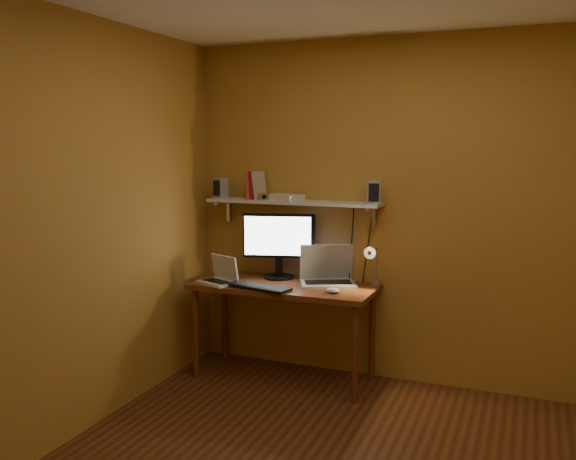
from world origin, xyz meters
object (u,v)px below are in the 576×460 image
at_px(wall_shelf, 293,202).
at_px(desk_lamp, 373,260).
at_px(laptop, 327,274).
at_px(speaker_left, 221,188).
at_px(monitor, 279,242).
at_px(speaker_right, 373,192).
at_px(shelf_camera, 265,197).
at_px(router, 284,197).
at_px(mouse, 333,290).
at_px(keyboard, 260,287).
at_px(desk, 284,295).
at_px(netbook, 220,276).

bearing_deg(wall_shelf, desk_lamp, -5.88).
bearing_deg(laptop, speaker_left, 151.52).
bearing_deg(monitor, wall_shelf, -8.63).
height_order(monitor, speaker_right, speaker_right).
relative_size(shelf_camera, router, 0.33).
bearing_deg(desk_lamp, mouse, -130.98).
bearing_deg(keyboard, shelf_camera, 118.47).
xyz_separation_m(monitor, speaker_right, (0.75, 0.00, 0.42)).
relative_size(wall_shelf, speaker_left, 8.62).
height_order(desk_lamp, speaker_left, speaker_left).
bearing_deg(desk, monitor, 122.34).
bearing_deg(desk_lamp, speaker_right, 109.65).
relative_size(speaker_left, shelf_camera, 1.74).
bearing_deg(keyboard, router, 95.72).
bearing_deg(speaker_right, mouse, -142.28).
bearing_deg(keyboard, netbook, -177.88).
height_order(keyboard, mouse, mouse).
bearing_deg(mouse, desk, 177.20).
xyz_separation_m(monitor, netbook, (-0.35, -0.33, -0.23)).
relative_size(keyboard, shelf_camera, 5.19).
bearing_deg(wall_shelf, desk, -90.00).
xyz_separation_m(wall_shelf, speaker_left, (-0.64, 0.01, 0.10)).
bearing_deg(speaker_left, desk_lamp, 14.09).
height_order(laptop, speaker_right, speaker_right).
xyz_separation_m(wall_shelf, speaker_right, (0.64, -0.01, 0.10)).
xyz_separation_m(laptop, desk_lamp, (0.36, -0.02, 0.13)).
relative_size(laptop, speaker_left, 3.04).
bearing_deg(mouse, shelf_camera, 172.29).
xyz_separation_m(speaker_right, router, (-0.71, -0.00, -0.06)).
distance_m(monitor, speaker_left, 0.67).
relative_size(wall_shelf, keyboard, 2.90).
xyz_separation_m(mouse, speaker_right, (0.20, 0.31, 0.69)).
relative_size(netbook, router, 1.20).
distance_m(monitor, mouse, 0.69).
xyz_separation_m(desk_lamp, speaker_left, (-1.30, 0.08, 0.50)).
distance_m(wall_shelf, desk_lamp, 0.77).
bearing_deg(shelf_camera, laptop, 1.94).
relative_size(desk_lamp, speaker_right, 2.22).
relative_size(monitor, keyboard, 1.16).
bearing_deg(laptop, shelf_camera, 157.24).
bearing_deg(speaker_right, speaker_left, 159.70).
height_order(speaker_left, speaker_right, speaker_right).
distance_m(laptop, speaker_right, 0.72).
distance_m(monitor, netbook, 0.53).
bearing_deg(desk, mouse, -16.70).
relative_size(monitor, speaker_right, 3.31).
xyz_separation_m(mouse, speaker_left, (-1.08, 0.34, 0.69)).
distance_m(desk, mouse, 0.47).
bearing_deg(speaker_left, speaker_right, 16.54).
height_order(desk, shelf_camera, shelf_camera).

